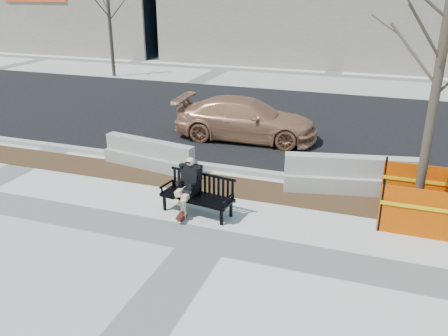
{
  "coord_description": "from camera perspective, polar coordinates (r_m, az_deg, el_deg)",
  "views": [
    {
      "loc": [
        2.96,
        -7.4,
        4.65
      ],
      "look_at": [
        -0.21,
        1.6,
        0.88
      ],
      "focal_mm": 37.66,
      "sensor_mm": 36.0,
      "label": 1
    }
  ],
  "objects": [
    {
      "name": "ground",
      "position": [
        9.23,
        -2.11,
        -8.74
      ],
      "size": [
        120.0,
        120.0,
        0.0
      ],
      "primitive_type": "plane",
      "color": "beige",
      "rests_on": "ground"
    },
    {
      "name": "curb",
      "position": [
        12.23,
        3.95,
        -0.55
      ],
      "size": [
        60.0,
        0.25,
        0.12
      ],
      "primitive_type": "cube",
      "color": "#9E9B93",
      "rests_on": "ground"
    },
    {
      "name": "tree_fence",
      "position": [
        10.69,
        22.07,
        -5.96
      ],
      "size": [
        2.22,
        2.22,
        5.53
      ],
      "primitive_type": null,
      "rotation": [
        0.0,
        0.0,
        -0.01
      ],
      "color": "#F86400",
      "rests_on": "ground"
    },
    {
      "name": "bench",
      "position": [
        10.24,
        -3.24,
        -5.5
      ],
      "size": [
        1.7,
        0.83,
        0.87
      ],
      "primitive_type": null,
      "rotation": [
        0.0,
        0.0,
        -0.15
      ],
      "color": "black",
      "rests_on": "ground"
    },
    {
      "name": "jersey_barrier_left",
      "position": [
        12.89,
        -8.94,
        0.12
      ],
      "size": [
        2.77,
        0.99,
        0.78
      ],
      "primitive_type": null,
      "rotation": [
        0.0,
        0.0,
        -0.17
      ],
      "color": "gray",
      "rests_on": "ground"
    },
    {
      "name": "seated_man",
      "position": [
        10.38,
        -4.2,
        -5.13
      ],
      "size": [
        0.64,
        0.93,
        1.2
      ],
      "primitive_type": null,
      "rotation": [
        0.0,
        0.0,
        -0.15
      ],
      "color": "black",
      "rests_on": "ground"
    },
    {
      "name": "asphalt_street",
      "position": [
        17.11,
        8.73,
        5.53
      ],
      "size": [
        60.0,
        10.4,
        0.01
      ],
      "primitive_type": "cube",
      "color": "black",
      "rests_on": "ground"
    },
    {
      "name": "sedan",
      "position": [
        15.09,
        2.65,
        3.57
      ],
      "size": [
        4.57,
        2.06,
        1.3
      ],
      "primitive_type": "imported",
      "rotation": [
        0.0,
        0.0,
        1.62
      ],
      "color": "#AE7453",
      "rests_on": "ground"
    },
    {
      "name": "far_tree_left",
      "position": [
        26.37,
        -13.18,
        10.83
      ],
      "size": [
        2.24,
        2.24,
        5.48
      ],
      "primitive_type": null,
      "rotation": [
        0.0,
        0.0,
        0.11
      ],
      "color": "#483A2E",
      "rests_on": "ground"
    },
    {
      "name": "jersey_barrier_right",
      "position": [
        11.67,
        14.88,
        -2.71
      ],
      "size": [
        3.17,
        1.23,
        0.89
      ],
      "primitive_type": null,
      "rotation": [
        0.0,
        0.0,
        0.2
      ],
      "color": "#A19F97",
      "rests_on": "ground"
    },
    {
      "name": "mulch_strip",
      "position": [
        11.41,
        2.65,
        -2.5
      ],
      "size": [
        40.0,
        1.2,
        0.02
      ],
      "primitive_type": "cube",
      "color": "#47301C",
      "rests_on": "ground"
    }
  ]
}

